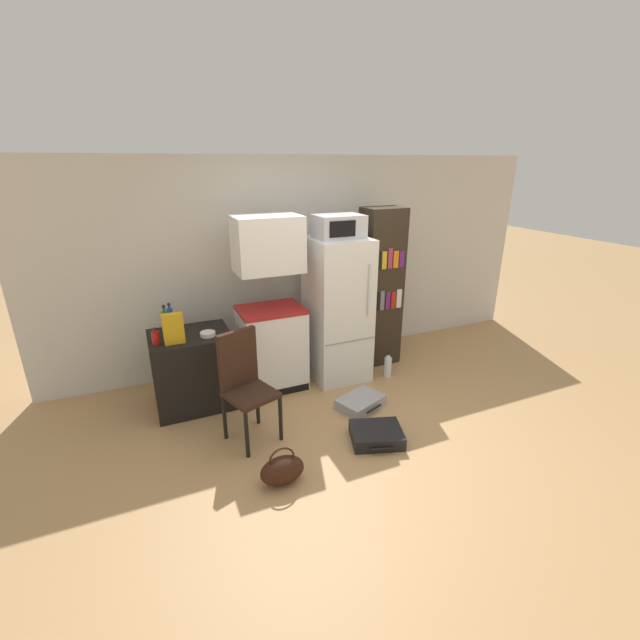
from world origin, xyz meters
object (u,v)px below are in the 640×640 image
kitchen_hutch (271,314)px  suitcase_small_flat (360,402)px  bottle_blue_soda (170,318)px  water_bottle_front (388,366)px  refrigerator (337,310)px  microwave (339,226)px  bottle_ketchup_red (155,337)px  suitcase_large_flat (376,435)px  handbag (282,470)px  bowl (208,334)px  cereal_box (173,329)px  chair (244,378)px  side_table (193,369)px  bottle_green_tall (166,322)px  bookshelf (380,288)px

kitchen_hutch → suitcase_small_flat: 1.34m
bottle_blue_soda → water_bottle_front: bottle_blue_soda is taller
suitcase_small_flat → water_bottle_front: water_bottle_front is taller
kitchen_hutch → refrigerator: (0.78, -0.06, -0.04)m
microwave → bottle_ketchup_red: microwave is taller
water_bottle_front → suitcase_large_flat: bearing=-126.5°
bottle_blue_soda → suitcase_large_flat: size_ratio=0.50×
kitchen_hutch → handbag: bearing=-105.3°
bowl → cereal_box: 0.35m
cereal_box → suitcase_large_flat: (1.57, -1.16, -0.88)m
water_bottle_front → handbag: bearing=-145.0°
cereal_box → chair: (0.51, -0.59, -0.34)m
suitcase_small_flat → side_table: bearing=132.8°
bottle_green_tall → cereal_box: (0.05, -0.26, 0.02)m
microwave → cereal_box: bearing=-174.5°
microwave → chair: microwave is taller
refrigerator → bowl: refrigerator is taller
kitchen_hutch → water_bottle_front: 1.54m
refrigerator → microwave: 0.94m
bookshelf → chair: (-1.94, -0.91, -0.37)m
kitchen_hutch → refrigerator: bearing=-4.1°
chair → handbag: 0.89m
bottle_green_tall → handbag: size_ratio=0.86×
chair → refrigerator: bearing=11.3°
suitcase_small_flat → handbag: (-1.12, -0.75, 0.07)m
suitcase_large_flat → water_bottle_front: (0.77, 1.05, 0.07)m
bookshelf → bowl: 2.15m
refrigerator → bottle_green_tall: 1.86m
bookshelf → handbag: size_ratio=5.34×
side_table → bottle_green_tall: 0.57m
refrigerator → suitcase_large_flat: (-0.24, -1.33, -0.76)m
chair → bottle_green_tall: bearing=104.2°
kitchen_hutch → bottle_blue_soda: (-1.02, 0.18, 0.04)m
cereal_box → kitchen_hutch: bearing=12.6°
kitchen_hutch → microwave: bearing=-4.2°
suitcase_large_flat → suitcase_small_flat: 0.59m
bookshelf → cereal_box: 2.47m
microwave → bookshelf: (0.65, 0.15, -0.80)m
kitchen_hutch → handbag: size_ratio=5.30×
bowl → chair: bearing=-73.8°
bottle_ketchup_red → chair: size_ratio=0.16×
cereal_box → chair: 0.85m
side_table → chair: bearing=-65.2°
bowl → handbag: bearing=-78.7°
bottle_green_tall → water_bottle_front: 2.54m
microwave → chair: 1.90m
side_table → handbag: side_table is taller
refrigerator → suitcase_large_flat: refrigerator is taller
handbag → water_bottle_front: (1.74, 1.22, 0.01)m
bottle_blue_soda → suitcase_small_flat: bearing=-30.4°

